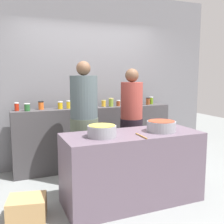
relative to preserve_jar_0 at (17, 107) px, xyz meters
The scene contains 23 objects.
ground 2.01m from the preserve_jar_0, 42.23° to the right, with size 12.00×12.00×0.00m, color gray.
storefront_wall 1.35m from the preserve_jar_0, 14.47° to the left, with size 4.80×0.12×3.00m, color slate.
display_shelf 1.37m from the preserve_jar_0, ahead, with size 2.70×0.36×1.04m, color #3F3C3F.
prep_table 2.01m from the preserve_jar_0, 48.96° to the right, with size 1.70×0.70×0.88m, color #615160.
preserve_jar_0 is the anchor object (origin of this frame).
preserve_jar_1 0.17m from the preserve_jar_0, 30.97° to the right, with size 0.09×0.09×0.12m.
preserve_jar_2 0.36m from the preserve_jar_0, ahead, with size 0.09×0.09×0.13m.
preserve_jar_3 0.66m from the preserve_jar_0, ahead, with size 0.08×0.08×0.12m.
preserve_jar_4 0.80m from the preserve_jar_0, ahead, with size 0.08×0.08×0.13m.
preserve_jar_5 0.98m from the preserve_jar_0, ahead, with size 0.07×0.07×0.13m.
preserve_jar_6 1.16m from the preserve_jar_0, ahead, with size 0.09×0.09×0.10m.
preserve_jar_7 1.42m from the preserve_jar_0, ahead, with size 0.08×0.08×0.11m.
preserve_jar_8 1.54m from the preserve_jar_0, ahead, with size 0.08×0.08×0.14m.
preserve_jar_9 1.67m from the preserve_jar_0, ahead, with size 0.07×0.07×0.10m.
preserve_jar_10 1.99m from the preserve_jar_0, ahead, with size 0.07×0.07×0.11m.
preserve_jar_11 2.26m from the preserve_jar_0, ahead, with size 0.08×0.08×0.13m.
preserve_jar_12 2.36m from the preserve_jar_0, ahead, with size 0.07×0.07×0.14m.
cooking_pot_left 1.70m from the preserve_jar_0, 60.65° to the right, with size 0.33×0.33×0.14m.
cooking_pot_center 2.20m from the preserve_jar_0, 42.53° to the right, with size 0.36×0.36×0.14m.
wooden_spoon 2.07m from the preserve_jar_0, 52.62° to the right, with size 0.02×0.02×0.28m, color #9E703D.
cook_with_tongs 1.14m from the preserve_jar_0, 38.39° to the right, with size 0.40×0.40×1.77m.
cook_in_cap 1.78m from the preserve_jar_0, 21.29° to the right, with size 0.35×0.35×1.67m.
bread_crate 1.68m from the preserve_jar_0, 90.70° to the right, with size 0.41×0.33×0.25m, color tan.
Camera 1 is at (-1.47, -3.17, 1.59)m, focal length 43.20 mm.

